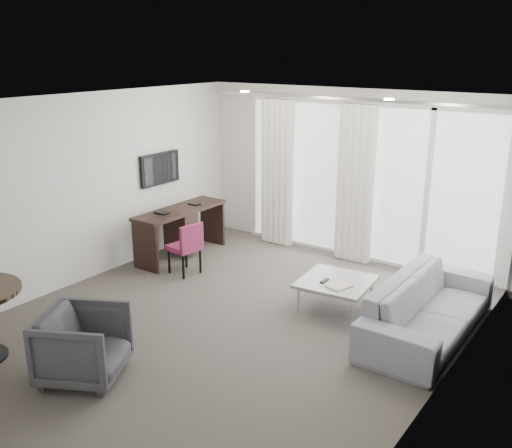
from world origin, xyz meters
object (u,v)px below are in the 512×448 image
Objects in this scene: desk at (181,232)px; rattan_chair_a at (443,211)px; tub_armchair at (84,345)px; coffee_table at (335,294)px; desk_chair at (184,248)px; sofa at (429,307)px.

rattan_chair_a reaches higher than desk.
rattan_chair_a is (1.40, 6.62, 0.07)m from tub_armchair.
coffee_table is 3.77m from rattan_chair_a.
tub_armchair is at bearing -60.09° from desk_chair.
desk is 2.91m from coffee_table.
tub_armchair is at bearing -63.14° from desk.
desk is 0.74m from desk_chair.
desk_chair is 3.54m from sofa.
desk is at bearing -1.04° from tub_armchair.
tub_armchair reaches higher than coffee_table.
desk is 2.10× the size of desk_chair.
desk_chair reaches higher than desk.
coffee_table is 1.00× the size of rattan_chair_a.
tub_armchair is 6.76m from rattan_chair_a.
desk_chair is 4.68m from rattan_chair_a.
desk_chair reaches higher than sofa.
tub_armchair is (1.06, -2.63, -0.03)m from desk_chair.
desk_chair is at bearing 93.86° from sofa.
tub_armchair is 0.92× the size of rattan_chair_a.
rattan_chair_a is (3.00, 3.47, 0.04)m from desk.
desk_chair is 2.84m from tub_armchair.
desk is at bearing 86.12° from sofa.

